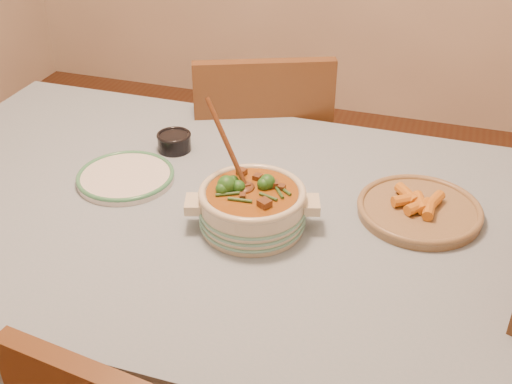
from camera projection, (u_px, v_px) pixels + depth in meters
dining_table at (201, 232)px, 1.64m from camera, size 1.68×1.08×0.76m
stew_casserole at (252, 204)px, 1.47m from camera, size 0.31×0.30×0.29m
white_plate at (126, 177)px, 1.67m from camera, size 0.27×0.27×0.02m
condiment_bowl at (174, 141)px, 1.80m from camera, size 0.12×0.12×0.05m
fried_plate at (419, 208)px, 1.53m from camera, size 0.37×0.37×0.05m
chair_far at (261, 160)px, 2.23m from camera, size 0.57×0.57×0.93m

